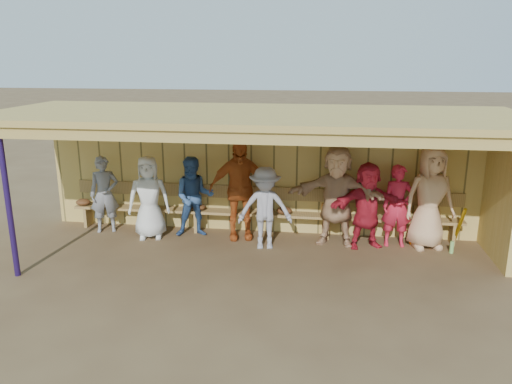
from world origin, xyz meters
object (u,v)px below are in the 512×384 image
(player_c, at_px, (194,197))
(player_h, at_px, (430,198))
(player_f, at_px, (336,196))
(player_extra, at_px, (367,205))
(player_a, at_px, (105,194))
(bench, at_px, (262,208))
(player_d, at_px, (239,189))
(player_g, at_px, (397,206))
(player_e, at_px, (265,208))
(player_b, at_px, (149,197))

(player_c, distance_m, player_h, 4.35)
(player_f, height_order, player_h, player_h)
(player_h, xyz_separation_m, player_extra, (-1.10, -0.14, -0.14))
(player_a, height_order, player_extra, player_extra)
(player_f, distance_m, bench, 1.53)
(player_c, relative_size, player_d, 0.81)
(player_d, height_order, player_g, player_d)
(player_a, height_order, player_g, player_a)
(player_a, height_order, player_f, player_f)
(player_a, distance_m, bench, 3.11)
(player_e, relative_size, player_f, 0.81)
(bench, bearing_deg, player_g, -6.88)
(player_b, height_order, bench, player_b)
(player_e, bearing_deg, player_h, 0.39)
(player_b, relative_size, player_d, 0.83)
(player_d, bearing_deg, player_f, -16.73)
(player_a, xyz_separation_m, player_d, (2.69, 0.00, 0.21))
(player_c, xyz_separation_m, player_d, (0.88, 0.00, 0.18))
(player_a, xyz_separation_m, player_b, (0.99, -0.21, 0.04))
(player_d, distance_m, player_f, 1.82)
(player_a, relative_size, player_c, 0.97)
(player_d, xyz_separation_m, player_extra, (2.37, -0.14, -0.18))
(player_a, distance_m, player_f, 4.51)
(player_a, relative_size, player_e, 1.01)
(player_c, height_order, player_g, player_c)
(player_extra, bearing_deg, player_d, 159.09)
(player_c, relative_size, player_f, 0.84)
(player_b, relative_size, player_e, 1.06)
(player_e, relative_size, player_g, 0.99)
(player_d, height_order, player_extra, player_d)
(player_c, bearing_deg, bench, -0.93)
(player_f, height_order, bench, player_f)
(player_b, relative_size, player_f, 0.86)
(player_b, distance_m, player_extra, 4.07)
(player_c, relative_size, bench, 0.21)
(player_b, relative_size, bench, 0.21)
(player_e, xyz_separation_m, player_h, (2.92, 0.45, 0.18))
(player_c, relative_size, player_h, 0.84)
(player_e, bearing_deg, player_a, 163.76)
(player_a, relative_size, player_b, 0.95)
(player_e, relative_size, player_extra, 0.96)
(player_f, bearing_deg, player_a, -173.25)
(player_g, xyz_separation_m, bench, (-2.53, 0.31, -0.23))
(player_b, bearing_deg, bench, -1.13)
(player_a, height_order, player_b, player_b)
(player_h, bearing_deg, player_b, 168.32)
(player_c, height_order, player_e, player_c)
(player_a, distance_m, player_e, 3.27)
(player_b, bearing_deg, player_d, -7.92)
(player_b, bearing_deg, player_c, -0.62)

